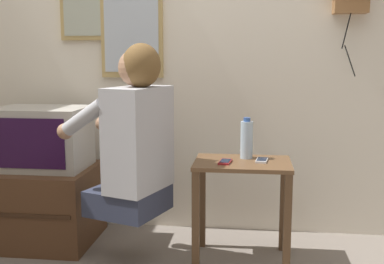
# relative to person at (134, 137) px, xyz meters

# --- Properties ---
(wall_back) EXTENTS (6.80, 0.05, 2.55)m
(wall_back) POSITION_rel_person_xyz_m (0.23, 0.64, 0.55)
(wall_back) COLOR silver
(wall_back) RESTS_ON ground_plane
(side_table) EXTENTS (0.53, 0.38, 0.57)m
(side_table) POSITION_rel_person_xyz_m (0.58, 0.13, -0.29)
(side_table) COLOR brown
(side_table) RESTS_ON ground_plane
(person) EXTENTS (0.60, 0.54, 0.92)m
(person) POSITION_rel_person_xyz_m (0.00, 0.00, 0.00)
(person) COLOR #2D3347
(person) RESTS_ON ground_plane
(tv_stand) EXTENTS (0.65, 0.57, 0.47)m
(tv_stand) POSITION_rel_person_xyz_m (-0.66, 0.27, -0.49)
(tv_stand) COLOR #51331E
(tv_stand) RESTS_ON ground_plane
(television) EXTENTS (0.54, 0.40, 0.37)m
(television) POSITION_rel_person_xyz_m (-0.65, 0.27, -0.07)
(television) COLOR #ADA89E
(television) RESTS_ON tv_stand
(framed_picture) EXTENTS (0.35, 0.03, 0.41)m
(framed_picture) POSITION_rel_person_xyz_m (-0.45, 0.60, 0.73)
(framed_picture) COLOR tan
(wall_mirror) EXTENTS (0.40, 0.03, 0.73)m
(wall_mirror) POSITION_rel_person_xyz_m (-0.15, 0.60, 0.66)
(wall_mirror) COLOR tan
(cell_phone_held) EXTENTS (0.08, 0.13, 0.01)m
(cell_phone_held) POSITION_rel_person_xyz_m (0.48, 0.09, -0.14)
(cell_phone_held) COLOR maroon
(cell_phone_held) RESTS_ON side_table
(cell_phone_spare) EXTENTS (0.08, 0.13, 0.01)m
(cell_phone_spare) POSITION_rel_person_xyz_m (0.68, 0.15, -0.14)
(cell_phone_spare) COLOR silver
(cell_phone_spare) RESTS_ON side_table
(water_bottle) EXTENTS (0.07, 0.07, 0.23)m
(water_bottle) POSITION_rel_person_xyz_m (0.60, 0.22, -0.04)
(water_bottle) COLOR #ADC6DB
(water_bottle) RESTS_ON side_table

